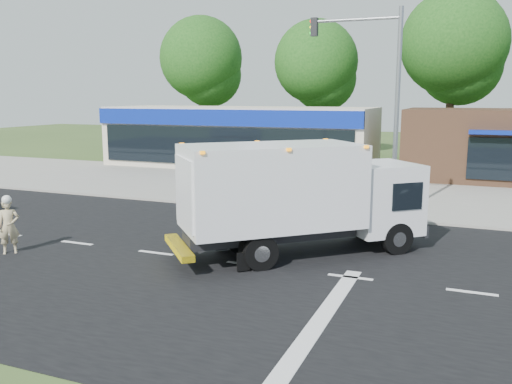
{
  "coord_description": "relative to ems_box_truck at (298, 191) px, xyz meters",
  "views": [
    {
      "loc": [
        5.82,
        -13.65,
        4.76
      ],
      "look_at": [
        -0.6,
        2.22,
        1.7
      ],
      "focal_mm": 38.0,
      "sensor_mm": 36.0,
      "label": 1
    }
  ],
  "objects": [
    {
      "name": "traffic_signal_pole",
      "position": [
        1.32,
        6.09,
        2.97
      ],
      "size": [
        3.51,
        0.25,
        8.0
      ],
      "color": "gray",
      "rests_on": "ground"
    },
    {
      "name": "ems_box_truck",
      "position": [
        0.0,
        0.0,
        0.0
      ],
      "size": [
        7.26,
        6.81,
        3.38
      ],
      "rotation": [
        0.0,
        0.0,
        0.73
      ],
      "color": "black",
      "rests_on": "ground"
    },
    {
      "name": "lane_markings",
      "position": [
        0.32,
        -2.86,
        -1.93
      ],
      "size": [
        55.2,
        7.0,
        0.01
      ],
      "color": "silver",
      "rests_on": "road_asphalt"
    },
    {
      "name": "retail_strip_mall",
      "position": [
        -10.03,
        18.42,
        0.06
      ],
      "size": [
        18.0,
        6.2,
        4.0
      ],
      "color": "beige",
      "rests_on": "ground"
    },
    {
      "name": "parking_apron",
      "position": [
        -1.03,
        12.49,
        -1.94
      ],
      "size": [
        60.0,
        9.0,
        0.02
      ],
      "primitive_type": "cube",
      "color": "gray",
      "rests_on": "ground"
    },
    {
      "name": "brown_storefront",
      "position": [
        5.97,
        18.47,
        0.05
      ],
      "size": [
        10.0,
        6.7,
        4.0
      ],
      "color": "#382316",
      "rests_on": "ground"
    },
    {
      "name": "road_asphalt",
      "position": [
        -1.03,
        -1.51,
        -1.94
      ],
      "size": [
        60.0,
        14.0,
        0.02
      ],
      "primitive_type": "cube",
      "color": "black",
      "rests_on": "ground"
    },
    {
      "name": "background_trees",
      "position": [
        -1.88,
        26.66,
        5.43
      ],
      "size": [
        36.77,
        7.39,
        12.1
      ],
      "color": "#332114",
      "rests_on": "ground"
    },
    {
      "name": "sidewalk",
      "position": [
        -1.03,
        6.69,
        -1.89
      ],
      "size": [
        60.0,
        2.4,
        0.12
      ],
      "primitive_type": "cube",
      "color": "gray",
      "rests_on": "ground"
    },
    {
      "name": "ground",
      "position": [
        -1.03,
        -1.51,
        -1.95
      ],
      "size": [
        120.0,
        120.0,
        0.0
      ],
      "primitive_type": "plane",
      "color": "#385123",
      "rests_on": "ground"
    },
    {
      "name": "emergency_worker",
      "position": [
        -8.15,
        -3.17,
        -1.06
      ],
      "size": [
        0.73,
        0.72,
        1.81
      ],
      "rotation": [
        0.0,
        0.0,
        0.76
      ],
      "color": "tan",
      "rests_on": "ground"
    }
  ]
}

